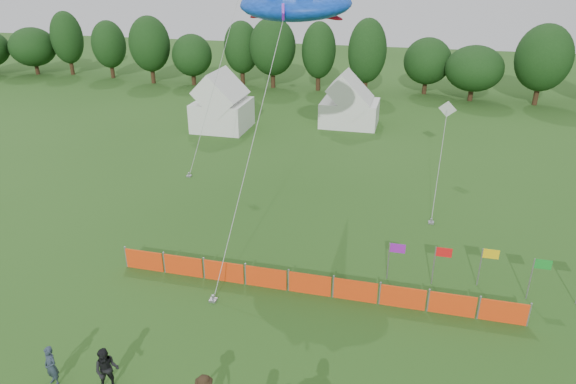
% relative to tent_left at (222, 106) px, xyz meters
% --- Properties ---
extents(treeline, '(104.57, 8.78, 8.36)m').
position_rel_tent_left_xyz_m(treeline, '(13.29, 16.01, 2.16)').
color(treeline, '#382314').
rests_on(treeline, ground).
extents(tent_left, '(4.55, 4.55, 4.01)m').
position_rel_tent_left_xyz_m(tent_left, '(0.00, 0.00, 0.00)').
color(tent_left, white).
rests_on(tent_left, ground).
extents(tent_right, '(5.03, 4.02, 3.55)m').
position_rel_tent_left_xyz_m(tent_right, '(10.56, 3.81, -0.23)').
color(tent_right, white).
rests_on(tent_right, ground).
extents(barrier_fence, '(17.90, 0.06, 1.00)m').
position_rel_tent_left_xyz_m(barrier_fence, '(12.45, -22.11, -1.52)').
color(barrier_fence, '#F33E0D').
rests_on(barrier_fence, ground).
extents(flag_row, '(10.73, 0.60, 2.28)m').
position_rel_tent_left_xyz_m(flag_row, '(20.93, -19.96, -0.67)').
color(flag_row, gray).
rests_on(flag_row, ground).
extents(spectator_a, '(0.66, 0.53, 1.56)m').
position_rel_tent_left_xyz_m(spectator_a, '(4.97, -29.46, -1.25)').
color(spectator_a, '#283343').
rests_on(spectator_a, ground).
extents(spectator_b, '(1.01, 0.91, 1.71)m').
position_rel_tent_left_xyz_m(spectator_b, '(6.98, -29.23, -1.17)').
color(spectator_b, black).
rests_on(spectator_b, ground).
extents(stingray_kite, '(6.87, 17.60, 12.54)m').
position_rel_tent_left_xyz_m(stingray_kite, '(9.82, -13.68, 9.42)').
color(stingray_kite, blue).
rests_on(stingray_kite, ground).
extents(small_kite_white, '(1.34, 8.94, 4.94)m').
position_rel_tent_left_xyz_m(small_kite_white, '(18.11, -7.77, 1.08)').
color(small_kite_white, silver).
rests_on(small_kite_white, ground).
extents(small_kite_dark, '(2.87, 6.41, 12.67)m').
position_rel_tent_left_xyz_m(small_kite_dark, '(3.04, -7.27, 5.26)').
color(small_kite_dark, black).
rests_on(small_kite_dark, ground).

